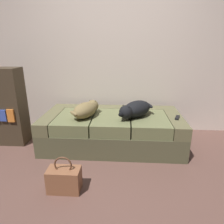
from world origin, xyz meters
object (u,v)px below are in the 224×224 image
object	(u,v)px
dog_tan	(86,109)
handbag	(64,179)
couch	(112,129)
dog_dark	(135,109)
bookshelf	(4,107)
tv_remote	(177,118)

from	to	relation	value
dog_tan	handbag	world-z (taller)	dog_tan
couch	dog_dark	world-z (taller)	dog_dark
couch	bookshelf	world-z (taller)	bookshelf
dog_tan	bookshelf	distance (m)	1.20
handbag	dog_dark	bearing A→B (deg)	52.09
couch	tv_remote	world-z (taller)	tv_remote
dog_dark	couch	bearing A→B (deg)	163.92
tv_remote	bookshelf	xyz separation A→B (m)	(-2.41, 0.08, 0.08)
dog_tan	tv_remote	distance (m)	1.22
couch	dog_dark	distance (m)	0.47
tv_remote	dog_dark	bearing A→B (deg)	-160.79
tv_remote	handbag	bearing A→B (deg)	-123.45
dog_tan	tv_remote	world-z (taller)	dog_tan
dog_dark	tv_remote	bearing A→B (deg)	-2.01
dog_tan	handbag	size ratio (longest dim) A/B	1.50
couch	dog_dark	bearing A→B (deg)	-16.08
tv_remote	couch	bearing A→B (deg)	-165.96
couch	handbag	xyz separation A→B (m)	(-0.41, -1.02, -0.10)
dog_tan	tv_remote	size ratio (longest dim) A/B	3.77
tv_remote	handbag	distance (m)	1.61
dog_dark	tv_remote	xyz separation A→B (m)	(0.56, -0.02, -0.10)
couch	handbag	world-z (taller)	couch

